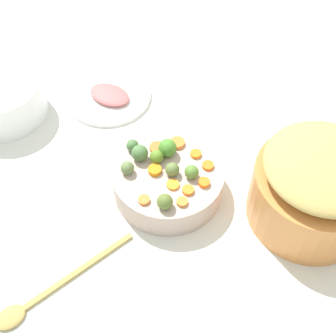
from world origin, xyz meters
name	(u,v)px	position (x,y,z in m)	size (l,w,h in m)	color
tabletop	(164,194)	(0.00, 0.00, 0.01)	(2.40, 2.40, 0.02)	silver
serving_bowl_carrots	(168,180)	(0.01, 0.01, 0.06)	(0.26, 0.26, 0.07)	#BFA79A
metal_pot	(313,195)	(0.33, -0.01, 0.09)	(0.28, 0.28, 0.14)	#CD8040
stuffing_mound	(325,166)	(0.33, -0.01, 0.19)	(0.25, 0.25, 0.06)	tan
carrot_slice_0	(155,171)	(-0.02, 0.00, 0.10)	(0.03, 0.03, 0.01)	orange
carrot_slice_1	(173,185)	(0.03, -0.03, 0.10)	(0.03, 0.03, 0.01)	orange
carrot_slice_2	(196,154)	(0.07, 0.06, 0.10)	(0.03, 0.03, 0.01)	orange
carrot_slice_3	(157,148)	(-0.03, 0.07, 0.10)	(0.04, 0.04, 0.01)	orange
carrot_slice_4	(188,190)	(0.06, -0.04, 0.10)	(0.03, 0.03, 0.01)	orange
carrot_slice_5	(204,183)	(0.09, -0.02, 0.10)	(0.03, 0.03, 0.01)	orange
carrot_slice_6	(177,143)	(0.02, 0.09, 0.10)	(0.04, 0.04, 0.01)	orange
carrot_slice_7	(144,200)	(-0.03, -0.08, 0.10)	(0.03, 0.03, 0.01)	orange
carrot_slice_8	(208,166)	(0.10, 0.03, 0.10)	(0.03, 0.03, 0.01)	orange
carrot_slice_9	(182,202)	(0.05, -0.08, 0.10)	(0.02, 0.02, 0.01)	orange
brussels_sprout_0	(132,145)	(-0.08, 0.06, 0.11)	(0.03, 0.03, 0.03)	#486F3D
brussels_sprout_1	(140,153)	(-0.06, 0.03, 0.11)	(0.04, 0.04, 0.04)	#4B723C
brussels_sprout_2	(127,168)	(-0.08, -0.01, 0.11)	(0.03, 0.03, 0.03)	#5C7341
brussels_sprout_3	(192,171)	(0.06, 0.00, 0.11)	(0.03, 0.03, 0.03)	#578134
brussels_sprout_4	(157,157)	(-0.02, 0.03, 0.11)	(0.03, 0.03, 0.03)	#598026
brussels_sprout_5	(165,202)	(0.02, -0.09, 0.11)	(0.03, 0.03, 0.03)	#576C2D
brussels_sprout_6	(173,168)	(0.02, 0.00, 0.11)	(0.03, 0.03, 0.03)	#5E7438
brussels_sprout_7	(169,148)	(0.00, 0.06, 0.12)	(0.04, 0.04, 0.04)	#49862C
wooden_spoon	(41,297)	(-0.20, -0.30, 0.03)	(0.24, 0.26, 0.01)	#AA8F49
casserole_dish	(1,98)	(-0.47, 0.20, 0.07)	(0.23, 0.23, 0.10)	white
ham_plate	(109,96)	(-0.21, 0.30, 0.03)	(0.24, 0.24, 0.01)	white
ham_slice_main	(110,95)	(-0.20, 0.29, 0.04)	(0.12, 0.08, 0.02)	#C96463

